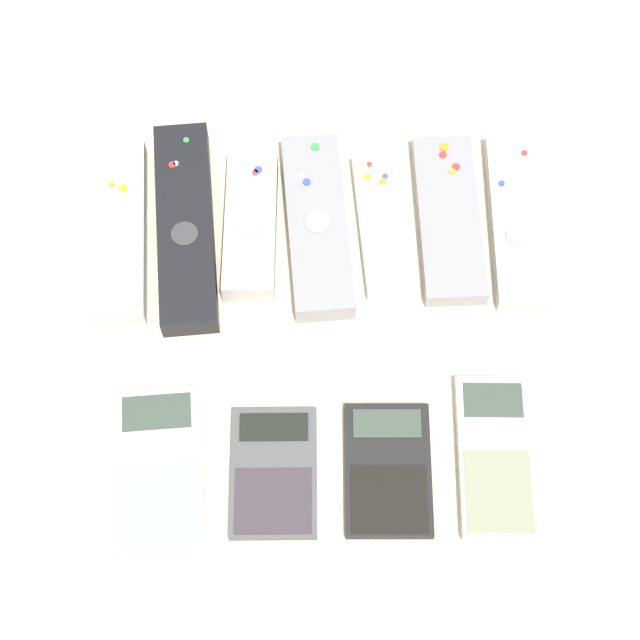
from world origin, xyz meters
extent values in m
plane|color=beige|center=(0.00, 0.00, 0.00)|extent=(3.00, 3.00, 0.00)
cube|color=#B7B7BC|center=(-0.19, 0.13, 0.01)|extent=(0.06, 0.19, 0.03)
cylinder|color=silver|center=(-0.19, 0.12, 0.03)|extent=(0.03, 0.03, 0.00)
cylinder|color=yellow|center=(-0.19, 0.17, 0.03)|extent=(0.01, 0.01, 0.00)
cylinder|color=orange|center=(-0.20, 0.18, 0.03)|extent=(0.01, 0.01, 0.00)
cube|color=black|center=(-0.13, 0.14, 0.01)|extent=(0.07, 0.22, 0.03)
cylinder|color=#38383D|center=(-0.13, 0.12, 0.03)|extent=(0.03, 0.03, 0.00)
cylinder|color=silver|center=(-0.14, 0.20, 0.03)|extent=(0.01, 0.01, 0.00)
cylinder|color=red|center=(-0.14, 0.20, 0.03)|extent=(0.01, 0.01, 0.00)
cylinder|color=green|center=(-0.13, 0.23, 0.03)|extent=(0.01, 0.01, 0.00)
cube|color=#B7B7BC|center=(-0.06, 0.14, 0.01)|extent=(0.05, 0.15, 0.03)
cylinder|color=#99999E|center=(-0.06, 0.13, 0.03)|extent=(0.02, 0.02, 0.00)
cylinder|color=red|center=(-0.06, 0.19, 0.03)|extent=(0.01, 0.01, 0.00)
cylinder|color=blue|center=(-0.06, 0.19, 0.03)|extent=(0.01, 0.01, 0.00)
cube|color=gray|center=(0.00, 0.14, 0.01)|extent=(0.07, 0.19, 0.03)
cylinder|color=#99999E|center=(0.00, 0.13, 0.03)|extent=(0.02, 0.02, 0.00)
cylinder|color=blue|center=(-0.01, 0.18, 0.03)|extent=(0.01, 0.01, 0.00)
cylinder|color=silver|center=(-0.01, 0.18, 0.03)|extent=(0.01, 0.01, 0.00)
cylinder|color=green|center=(0.00, 0.22, 0.03)|extent=(0.01, 0.01, 0.00)
cube|color=white|center=(0.06, 0.14, 0.01)|extent=(0.05, 0.15, 0.02)
cylinder|color=red|center=(0.05, 0.20, 0.02)|extent=(0.01, 0.01, 0.00)
cylinder|color=yellow|center=(0.05, 0.19, 0.02)|extent=(0.01, 0.01, 0.00)
cylinder|color=orange|center=(0.07, 0.18, 0.02)|extent=(0.01, 0.01, 0.00)
cylinder|color=blue|center=(0.07, 0.19, 0.02)|extent=(0.01, 0.01, 0.00)
cube|color=gray|center=(0.13, 0.14, 0.01)|extent=(0.06, 0.18, 0.02)
cylinder|color=red|center=(0.13, 0.21, 0.02)|extent=(0.01, 0.01, 0.00)
cylinder|color=yellow|center=(0.13, 0.19, 0.02)|extent=(0.01, 0.01, 0.00)
cylinder|color=red|center=(0.14, 0.19, 0.02)|extent=(0.01, 0.01, 0.00)
cylinder|color=orange|center=(0.13, 0.22, 0.02)|extent=(0.01, 0.01, 0.00)
cube|color=#B7B7BC|center=(0.19, 0.14, 0.01)|extent=(0.05, 0.19, 0.02)
cylinder|color=#99999E|center=(0.19, 0.12, 0.02)|extent=(0.03, 0.03, 0.00)
cylinder|color=red|center=(0.21, 0.21, 0.02)|extent=(0.01, 0.01, 0.00)
cylinder|color=blue|center=(0.18, 0.17, 0.02)|extent=(0.01, 0.01, 0.00)
cube|color=silver|center=(-0.14, -0.10, 0.01)|extent=(0.08, 0.15, 0.01)
cube|color=#38473D|center=(-0.15, -0.05, 0.01)|extent=(0.06, 0.04, 0.00)
cube|color=#8D9998|center=(-0.14, -0.13, 0.01)|extent=(0.07, 0.08, 0.00)
cube|color=#4C4C51|center=(-0.04, -0.11, 0.01)|extent=(0.08, 0.12, 0.01)
cube|color=black|center=(-0.04, -0.07, 0.01)|extent=(0.06, 0.03, 0.00)
cube|color=#363037|center=(-0.04, -0.13, 0.01)|extent=(0.07, 0.06, 0.00)
cube|color=black|center=(0.06, -0.11, 0.01)|extent=(0.08, 0.12, 0.01)
cube|color=#38473D|center=(0.06, -0.07, 0.01)|extent=(0.06, 0.03, 0.00)
cube|color=black|center=(0.05, -0.13, 0.01)|extent=(0.07, 0.06, 0.00)
cube|color=#B2B2B7|center=(0.15, -0.10, 0.01)|extent=(0.07, 0.15, 0.01)
cube|color=#38473D|center=(0.15, -0.05, 0.02)|extent=(0.05, 0.03, 0.00)
cube|color=gray|center=(0.15, -0.13, 0.01)|extent=(0.06, 0.07, 0.00)
camera|label=1|loc=(-0.01, -0.38, 0.91)|focal=60.00mm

